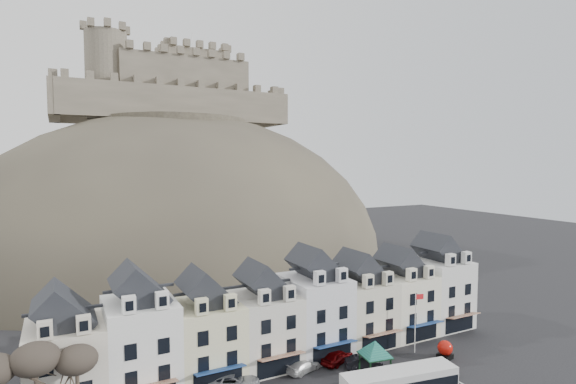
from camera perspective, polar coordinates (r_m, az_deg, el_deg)
The scene contains 14 objects.
townhouse_terrace at distance 54.95m, azimuth 0.37°, elevation -15.09°, with size 54.40×9.35×11.80m.
castle_hill at distance 104.72m, azimuth -12.86°, elevation -8.91°, with size 100.00×76.00×68.00m.
castle at distance 110.07m, azimuth -14.50°, elevation 12.69°, with size 50.20×22.20×22.00m.
tree_left_mid at distance 43.59m, azimuth -29.43°, elevation -18.07°, with size 3.78×3.78×8.64m.
tree_left_near at distance 43.81m, azimuth -25.26°, elevation -18.79°, with size 3.43×3.43×7.84m.
bus_shelter at distance 52.40m, azimuth 11.00°, elevation -18.89°, with size 5.90×5.90×3.79m.
red_buoy at distance 58.90m, azimuth 19.32°, elevation -18.34°, with size 1.74×1.74×2.15m.
flagpole at distance 58.41m, azimuth 15.94°, elevation -15.17°, with size 1.04×0.35×7.44m.
planter_west at distance 59.22m, azimuth 19.55°, elevation -18.87°, with size 1.11×0.84×0.99m.
planter_east at distance 54.85m, azimuth 19.94°, elevation -20.73°, with size 1.12×0.78×1.11m.
car_silver at distance 50.03m, azimuth -7.08°, elevation -22.73°, with size 2.59×5.52×1.56m, color #9B9EA2.
car_white at distance 53.15m, azimuth 2.00°, elevation -21.20°, with size 1.77×4.36×1.27m, color silver.
car_maroon at distance 55.32m, azimuth 6.30°, elevation -20.00°, with size 1.87×4.64×1.58m, color #500406.
car_charcoal at distance 54.49m, azimuth 9.61°, elevation -20.52°, with size 1.48×4.24×1.40m, color black.
Camera 1 is at (-24.03, -30.01, 23.20)m, focal length 28.00 mm.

